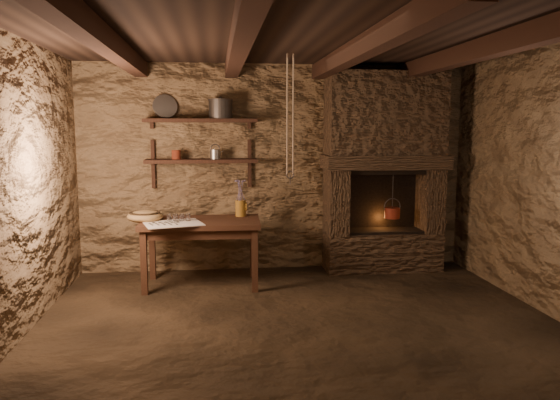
{
  "coord_description": "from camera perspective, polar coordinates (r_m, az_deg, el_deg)",
  "views": [
    {
      "loc": [
        -0.7,
        -4.37,
        1.67
      ],
      "look_at": [
        -0.07,
        0.9,
        0.97
      ],
      "focal_mm": 35.0,
      "sensor_mm": 36.0,
      "label": 1
    }
  ],
  "objects": [
    {
      "name": "back_wall",
      "position": [
        6.42,
        -0.54,
        3.36
      ],
      "size": [
        4.5,
        0.04,
        2.4
      ],
      "primitive_type": "cube",
      "color": "#4E3924",
      "rests_on": "floor"
    },
    {
      "name": "drinking_glasses",
      "position": [
        5.72,
        -10.85,
        -1.84
      ],
      "size": [
        0.18,
        0.05,
        0.07
      ],
      "primitive_type": null,
      "color": "silver",
      "rests_on": "linen_cloth"
    },
    {
      "name": "ceiling",
      "position": [
        4.48,
        2.35,
        16.91
      ],
      "size": [
        4.5,
        4.0,
        0.04
      ],
      "primitive_type": "cube",
      "color": "black",
      "rests_on": "back_wall"
    },
    {
      "name": "rusty_tin",
      "position": [
        6.23,
        -10.79,
        4.67
      ],
      "size": [
        0.11,
        0.11,
        0.1
      ],
      "primitive_type": "cylinder",
      "rotation": [
        0.0,
        0.0,
        -0.05
      ],
      "color": "#5D1F12",
      "rests_on": "shelf_lower"
    },
    {
      "name": "floor",
      "position": [
        4.73,
        2.19,
        -13.14
      ],
      "size": [
        4.5,
        4.5,
        0.0
      ],
      "primitive_type": "plane",
      "color": "black",
      "rests_on": "ground"
    },
    {
      "name": "left_wall",
      "position": [
        4.66,
        -26.21,
        0.97
      ],
      "size": [
        0.04,
        4.0,
        2.4
      ],
      "primitive_type": "cube",
      "color": "#4E3924",
      "rests_on": "floor"
    },
    {
      "name": "hearth",
      "position": [
        6.45,
        10.81,
        3.48
      ],
      "size": [
        1.43,
        0.51,
        2.3
      ],
      "color": "#322319",
      "rests_on": "floor"
    },
    {
      "name": "wooden_bowl",
      "position": [
        5.88,
        -13.93,
        -1.68
      ],
      "size": [
        0.44,
        0.44,
        0.13
      ],
      "primitive_type": "ellipsoid",
      "rotation": [
        0.0,
        0.0,
        -0.21
      ],
      "color": "olive",
      "rests_on": "work_table"
    },
    {
      "name": "front_wall",
      "position": [
        2.51,
        9.45,
        -3.38
      ],
      "size": [
        4.5,
        0.04,
        2.4
      ],
      "primitive_type": "cube",
      "color": "#4E3924",
      "rests_on": "floor"
    },
    {
      "name": "beam_far_left",
      "position": [
        4.49,
        -17.68,
        15.39
      ],
      "size": [
        0.14,
        3.95,
        0.16
      ],
      "primitive_type": "cube",
      "color": "black",
      "rests_on": "ceiling"
    },
    {
      "name": "shelf_upper",
      "position": [
        6.21,
        -8.28,
        8.22
      ],
      "size": [
        1.25,
        0.3,
        0.04
      ],
      "primitive_type": "cube",
      "color": "black",
      "rests_on": "back_wall"
    },
    {
      "name": "iron_stockpot",
      "position": [
        6.21,
        -6.22,
        9.35
      ],
      "size": [
        0.31,
        0.31,
        0.2
      ],
      "primitive_type": "cylinder",
      "rotation": [
        0.0,
        0.0,
        0.19
      ],
      "color": "#312D2B",
      "rests_on": "shelf_upper"
    },
    {
      "name": "hanging_ropes",
      "position": [
        5.47,
        1.08,
        8.91
      ],
      "size": [
        0.08,
        0.08,
        1.2
      ],
      "primitive_type": null,
      "color": "tan",
      "rests_on": "ceiling"
    },
    {
      "name": "linen_cloth",
      "position": [
        5.63,
        -11.1,
        -2.43
      ],
      "size": [
        0.66,
        0.58,
        0.01
      ],
      "primitive_type": "cube",
      "rotation": [
        0.0,
        0.0,
        0.27
      ],
      "color": "silver",
      "rests_on": "work_table"
    },
    {
      "name": "beam_mid_right",
      "position": [
        4.57,
        8.77,
        15.5
      ],
      "size": [
        0.14,
        3.95,
        0.16
      ],
      "primitive_type": "cube",
      "color": "black",
      "rests_on": "ceiling"
    },
    {
      "name": "shelf_lower",
      "position": [
        6.22,
        -8.2,
        4.07
      ],
      "size": [
        1.25,
        0.3,
        0.04
      ],
      "primitive_type": "cube",
      "color": "black",
      "rests_on": "back_wall"
    },
    {
      "name": "beam_mid_left",
      "position": [
        4.42,
        -4.33,
        15.85
      ],
      "size": [
        0.14,
        3.95,
        0.16
      ],
      "primitive_type": "cube",
      "color": "black",
      "rests_on": "ceiling"
    },
    {
      "name": "pewter_cutlery_row",
      "position": [
        5.61,
        -11.11,
        -2.36
      ],
      "size": [
        0.5,
        0.3,
        0.01
      ],
      "primitive_type": null,
      "rotation": [
        0.0,
        0.0,
        0.27
      ],
      "color": "gray",
      "rests_on": "linen_cloth"
    },
    {
      "name": "work_table",
      "position": [
        5.87,
        -8.22,
        -5.22
      ],
      "size": [
        1.26,
        0.74,
        0.71
      ],
      "rotation": [
        0.0,
        0.0,
        -0.03
      ],
      "color": "#331C12",
      "rests_on": "floor"
    },
    {
      "name": "right_wall",
      "position": [
        5.29,
        27.11,
        1.62
      ],
      "size": [
        0.04,
        4.0,
        2.4
      ],
      "primitive_type": "cube",
      "color": "#4E3924",
      "rests_on": "floor"
    },
    {
      "name": "beam_far_right",
      "position": [
        4.93,
        20.42,
        14.54
      ],
      "size": [
        0.14,
        3.95,
        0.16
      ],
      "primitive_type": "cube",
      "color": "black",
      "rests_on": "ceiling"
    },
    {
      "name": "red_pot",
      "position": [
        6.5,
        11.64,
        -1.24
      ],
      "size": [
        0.2,
        0.19,
        0.54
      ],
      "rotation": [
        0.0,
        0.0,
        0.04
      ],
      "color": "maroon",
      "rests_on": "hearth"
    },
    {
      "name": "tin_pan",
      "position": [
        6.34,
        -11.94,
        9.54
      ],
      "size": [
        0.29,
        0.18,
        0.27
      ],
      "primitive_type": "cylinder",
      "rotation": [
        1.26,
        0.0,
        0.25
      ],
      "color": "#9D9D98",
      "rests_on": "shelf_upper"
    },
    {
      "name": "small_kettle",
      "position": [
        6.22,
        -6.78,
        4.77
      ],
      "size": [
        0.19,
        0.17,
        0.16
      ],
      "primitive_type": null,
      "rotation": [
        0.0,
        0.0,
        -0.42
      ],
      "color": "#9D9D98",
      "rests_on": "shelf_lower"
    },
    {
      "name": "stoneware_jug",
      "position": [
        5.99,
        -4.12,
        -0.05
      ],
      "size": [
        0.14,
        0.14,
        0.41
      ],
      "rotation": [
        0.0,
        0.0,
        -0.26
      ],
      "color": "#91601C",
      "rests_on": "work_table"
    }
  ]
}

